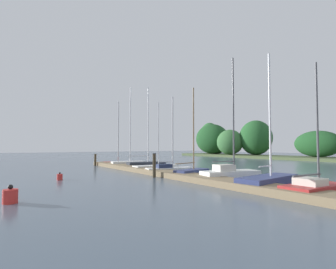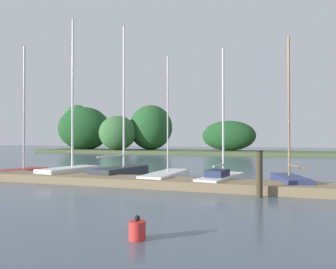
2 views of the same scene
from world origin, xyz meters
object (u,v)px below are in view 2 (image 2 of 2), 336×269
(sailboat_5, at_px, (290,180))
(channel_buoy_0, at_px, (137,230))
(sailboat_0, at_px, (23,168))
(sailboat_2, at_px, (123,170))
(sailboat_4, at_px, (222,177))
(mooring_piling_1, at_px, (259,174))
(sailboat_1, at_px, (71,170))
(sailboat_3, at_px, (167,176))

(sailboat_5, bearing_deg, channel_buoy_0, 144.60)
(sailboat_0, bearing_deg, sailboat_5, -85.79)
(sailboat_2, xyz_separation_m, sailboat_4, (5.23, -0.82, -0.06))
(sailboat_0, bearing_deg, sailboat_2, -79.23)
(sailboat_0, distance_m, mooring_piling_1, 13.10)
(sailboat_1, bearing_deg, sailboat_0, 100.69)
(sailboat_5, bearing_deg, sailboat_3, 71.22)
(sailboat_5, bearing_deg, sailboat_4, 75.50)
(sailboat_0, bearing_deg, sailboat_3, -83.53)
(sailboat_2, height_order, sailboat_3, sailboat_2)
(sailboat_0, relative_size, sailboat_4, 1.20)
(sailboat_0, relative_size, mooring_piling_1, 4.47)
(sailboat_0, distance_m, sailboat_3, 8.41)
(sailboat_1, height_order, channel_buoy_0, sailboat_1)
(sailboat_2, height_order, channel_buoy_0, sailboat_2)
(channel_buoy_0, bearing_deg, sailboat_1, 131.98)
(sailboat_0, distance_m, sailboat_2, 5.90)
(sailboat_5, bearing_deg, sailboat_0, 74.70)
(channel_buoy_0, bearing_deg, sailboat_0, 141.87)
(sailboat_0, relative_size, channel_buoy_0, 14.78)
(sailboat_4, bearing_deg, sailboat_0, 99.31)
(sailboat_3, bearing_deg, sailboat_0, 92.97)
(sailboat_5, bearing_deg, sailboat_1, 74.63)
(mooring_piling_1, bearing_deg, sailboat_2, 154.22)
(sailboat_5, relative_size, mooring_piling_1, 3.86)
(sailboat_3, xyz_separation_m, sailboat_4, (2.69, -0.43, 0.08))
(mooring_piling_1, distance_m, channel_buoy_0, 6.02)
(sailboat_4, bearing_deg, sailboat_3, 91.67)
(sailboat_0, relative_size, sailboat_3, 1.21)
(mooring_piling_1, bearing_deg, sailboat_1, 164.09)
(sailboat_1, bearing_deg, sailboat_3, -76.05)
(sailboat_2, distance_m, mooring_piling_1, 7.69)
(sailboat_2, height_order, sailboat_5, sailboat_2)
(sailboat_0, distance_m, channel_buoy_0, 13.61)
(sailboat_2, relative_size, sailboat_4, 1.30)
(sailboat_0, height_order, sailboat_2, sailboat_2)
(sailboat_5, xyz_separation_m, channel_buoy_0, (-3.16, -8.11, -0.16))
(sailboat_5, bearing_deg, mooring_piling_1, 142.58)
(sailboat_0, height_order, sailboat_4, sailboat_0)
(sailboat_4, xyz_separation_m, mooring_piling_1, (1.69, -2.52, 0.48))
(sailboat_0, height_order, channel_buoy_0, sailboat_0)
(sailboat_0, bearing_deg, mooring_piling_1, -96.90)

